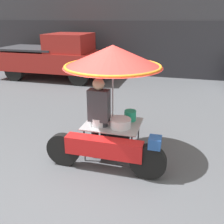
# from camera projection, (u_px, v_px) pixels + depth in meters

# --- Properties ---
(ground_plane) EXTENTS (36.00, 36.00, 0.00)m
(ground_plane) POSITION_uv_depth(u_px,v_px,m) (85.00, 183.00, 4.14)
(ground_plane) COLOR #4C4F54
(shopfront_building) EXTENTS (28.00, 2.06, 4.35)m
(shopfront_building) POSITION_uv_depth(u_px,v_px,m) (155.00, 26.00, 11.59)
(shopfront_building) COLOR #38383D
(shopfront_building) RESTS_ON ground
(vendor_motorcycle_cart) EXTENTS (2.17, 1.75, 2.14)m
(vendor_motorcycle_cart) POSITION_uv_depth(u_px,v_px,m) (112.00, 75.00, 4.35)
(vendor_motorcycle_cart) COLOR black
(vendor_motorcycle_cart) RESTS_ON ground
(vendor_person) EXTENTS (0.38, 0.22, 1.59)m
(vendor_person) POSITION_uv_depth(u_px,v_px,m) (99.00, 115.00, 4.58)
(vendor_person) COLOR #2D2D33
(vendor_person) RESTS_ON ground
(pickup_truck) EXTENTS (4.89, 1.90, 1.93)m
(pickup_truck) POSITION_uv_depth(u_px,v_px,m) (56.00, 57.00, 10.67)
(pickup_truck) COLOR black
(pickup_truck) RESTS_ON ground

